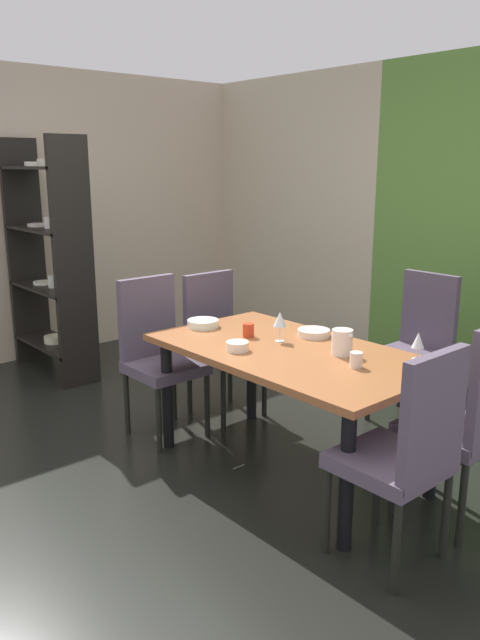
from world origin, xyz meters
TOP-DOWN VIEW (x-y plane):
  - ground_plane at (0.00, 0.00)m, footprint 5.21×5.55m
  - back_panel_interior at (-1.51, 2.73)m, footprint 2.20×0.10m
  - dining_table at (0.64, 0.58)m, footprint 1.64×0.91m
  - chair_right_far at (1.60, 0.84)m, footprint 0.44×0.44m
  - chair_left_near at (-0.33, 0.32)m, footprint 0.45×0.44m
  - chair_right_near at (1.60, 0.32)m, footprint 0.44×0.44m
  - chair_head_far at (0.67, 1.81)m, footprint 0.44×0.45m
  - chair_left_far at (-0.32, 0.84)m, footprint 0.45×0.44m
  - display_shelf at (-1.97, 0.34)m, footprint 0.98×0.33m
  - wine_glass_right at (1.22, 0.95)m, footprint 0.07×0.07m
  - wine_glass_south at (0.48, 0.64)m, footprint 0.08×0.08m
  - serving_bowl_rear at (-0.07, 0.50)m, footprint 0.20×0.20m
  - serving_bowl_near_window at (0.46, 0.33)m, footprint 0.13×0.13m
  - serving_bowl_east at (0.54, 0.88)m, footprint 0.20×0.20m
  - cup_left at (1.08, 0.60)m, footprint 0.07×0.07m
  - cup_west at (0.29, 0.57)m, footprint 0.07×0.07m
  - pitcher_near_shelf at (0.89, 0.71)m, footprint 0.13×0.12m

SIDE VIEW (x-z plane):
  - ground_plane at x=0.00m, z-range -0.02..0.00m
  - chair_left_far at x=-0.32m, z-range 0.06..1.07m
  - chair_right_near at x=1.60m, z-range 0.05..1.08m
  - chair_head_far at x=0.67m, z-range 0.05..1.09m
  - chair_left_near at x=-0.33m, z-range 0.05..1.09m
  - chair_right_far at x=1.60m, z-range 0.05..1.11m
  - dining_table at x=0.64m, z-range 0.28..1.03m
  - serving_bowl_east at x=0.54m, z-range 0.75..0.79m
  - serving_bowl_rear at x=-0.07m, z-range 0.75..0.79m
  - serving_bowl_near_window at x=0.46m, z-range 0.75..0.80m
  - cup_left at x=1.08m, z-range 0.75..0.83m
  - cup_west at x=0.29m, z-range 0.75..0.83m
  - pitcher_near_shelf at x=0.89m, z-range 0.75..0.89m
  - wine_glass_right at x=1.22m, z-range 0.77..0.93m
  - wine_glass_south at x=0.48m, z-range 0.79..0.97m
  - display_shelf at x=-1.97m, z-range 0.00..1.98m
  - back_panel_interior at x=-1.51m, z-range 0.00..2.60m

